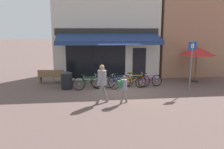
{
  "coord_description": "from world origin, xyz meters",
  "views": [
    {
      "loc": [
        -1.9,
        -11.55,
        3.21
      ],
      "look_at": [
        -0.65,
        -0.8,
        1.05
      ],
      "focal_mm": 35.0,
      "sensor_mm": 36.0,
      "label": 1
    }
  ],
  "objects_px": {
    "bicycle_green": "(88,83)",
    "bicycle_black": "(105,82)",
    "bicycle_orange": "(134,81)",
    "pedestrian_adult": "(102,80)",
    "park_bench": "(52,76)",
    "pedestrian_child": "(123,86)",
    "parking_sign": "(191,61)",
    "litter_bin": "(67,80)",
    "bicycle_blue": "(119,81)",
    "cafe_parasol": "(197,51)",
    "bicycle_purple": "(149,81)"
  },
  "relations": [
    {
      "from": "bicycle_green",
      "to": "bicycle_orange",
      "type": "height_order",
      "value": "bicycle_green"
    },
    {
      "from": "bicycle_orange",
      "to": "cafe_parasol",
      "type": "distance_m",
      "value": 4.55
    },
    {
      "from": "bicycle_green",
      "to": "pedestrian_adult",
      "type": "xyz_separation_m",
      "value": [
        0.6,
        -2.38,
        0.69
      ]
    },
    {
      "from": "bicycle_black",
      "to": "pedestrian_adult",
      "type": "distance_m",
      "value": 2.65
    },
    {
      "from": "parking_sign",
      "to": "cafe_parasol",
      "type": "height_order",
      "value": "parking_sign"
    },
    {
      "from": "pedestrian_adult",
      "to": "cafe_parasol",
      "type": "xyz_separation_m",
      "value": [
        6.22,
        3.51,
        0.91
      ]
    },
    {
      "from": "bicycle_black",
      "to": "bicycle_green",
      "type": "bearing_deg",
      "value": -143.44
    },
    {
      "from": "bicycle_green",
      "to": "litter_bin",
      "type": "height_order",
      "value": "litter_bin"
    },
    {
      "from": "pedestrian_child",
      "to": "park_bench",
      "type": "distance_m",
      "value": 5.72
    },
    {
      "from": "parking_sign",
      "to": "pedestrian_child",
      "type": "bearing_deg",
      "value": -157.87
    },
    {
      "from": "litter_bin",
      "to": "bicycle_blue",
      "type": "bearing_deg",
      "value": -0.29
    },
    {
      "from": "pedestrian_child",
      "to": "parking_sign",
      "type": "bearing_deg",
      "value": 10.69
    },
    {
      "from": "bicycle_black",
      "to": "cafe_parasol",
      "type": "xyz_separation_m",
      "value": [
        5.88,
        0.97,
        1.6
      ]
    },
    {
      "from": "cafe_parasol",
      "to": "park_bench",
      "type": "height_order",
      "value": "cafe_parasol"
    },
    {
      "from": "bicycle_black",
      "to": "bicycle_blue",
      "type": "xyz_separation_m",
      "value": [
        0.81,
        0.12,
        -0.01
      ]
    },
    {
      "from": "bicycle_blue",
      "to": "cafe_parasol",
      "type": "relative_size",
      "value": 0.78
    },
    {
      "from": "bicycle_blue",
      "to": "bicycle_purple",
      "type": "distance_m",
      "value": 1.76
    },
    {
      "from": "bicycle_black",
      "to": "bicycle_orange",
      "type": "distance_m",
      "value": 1.72
    },
    {
      "from": "bicycle_green",
      "to": "bicycle_orange",
      "type": "distance_m",
      "value": 2.66
    },
    {
      "from": "cafe_parasol",
      "to": "bicycle_green",
      "type": "bearing_deg",
      "value": -170.65
    },
    {
      "from": "bicycle_green",
      "to": "cafe_parasol",
      "type": "xyz_separation_m",
      "value": [
        6.82,
        1.12,
        1.6
      ]
    },
    {
      "from": "cafe_parasol",
      "to": "park_bench",
      "type": "distance_m",
      "value": 9.22
    },
    {
      "from": "bicycle_green",
      "to": "bicycle_black",
      "type": "bearing_deg",
      "value": -0.82
    },
    {
      "from": "bicycle_black",
      "to": "pedestrian_adult",
      "type": "xyz_separation_m",
      "value": [
        -0.34,
        -2.53,
        0.7
      ]
    },
    {
      "from": "pedestrian_child",
      "to": "parking_sign",
      "type": "relative_size",
      "value": 0.47
    },
    {
      "from": "bicycle_purple",
      "to": "pedestrian_child",
      "type": "xyz_separation_m",
      "value": [
        -1.97,
        -2.73,
        0.43
      ]
    },
    {
      "from": "litter_bin",
      "to": "parking_sign",
      "type": "bearing_deg",
      "value": -10.49
    },
    {
      "from": "parking_sign",
      "to": "park_bench",
      "type": "relative_size",
      "value": 1.67
    },
    {
      "from": "bicycle_green",
      "to": "bicycle_black",
      "type": "relative_size",
      "value": 1.05
    },
    {
      "from": "pedestrian_child",
      "to": "bicycle_orange",
      "type": "bearing_deg",
      "value": 56.72
    },
    {
      "from": "bicycle_purple",
      "to": "parking_sign",
      "type": "xyz_separation_m",
      "value": [
        1.95,
        -1.14,
        1.29
      ]
    },
    {
      "from": "litter_bin",
      "to": "cafe_parasol",
      "type": "distance_m",
      "value": 8.2
    },
    {
      "from": "bicycle_orange",
      "to": "cafe_parasol",
      "type": "height_order",
      "value": "cafe_parasol"
    },
    {
      "from": "bicycle_black",
      "to": "cafe_parasol",
      "type": "bearing_deg",
      "value": 36.77
    },
    {
      "from": "bicycle_purple",
      "to": "park_bench",
      "type": "height_order",
      "value": "park_bench"
    },
    {
      "from": "pedestrian_adult",
      "to": "park_bench",
      "type": "xyz_separation_m",
      "value": [
        -2.85,
        4.12,
        -0.61
      ]
    },
    {
      "from": "bicycle_green",
      "to": "pedestrian_child",
      "type": "bearing_deg",
      "value": -68.79
    },
    {
      "from": "bicycle_blue",
      "to": "litter_bin",
      "type": "height_order",
      "value": "litter_bin"
    },
    {
      "from": "litter_bin",
      "to": "pedestrian_child",
      "type": "bearing_deg",
      "value": -45.86
    },
    {
      "from": "bicycle_black",
      "to": "pedestrian_adult",
      "type": "relative_size",
      "value": 0.94
    },
    {
      "from": "bicycle_blue",
      "to": "bicycle_orange",
      "type": "height_order",
      "value": "bicycle_orange"
    },
    {
      "from": "bicycle_black",
      "to": "litter_bin",
      "type": "xyz_separation_m",
      "value": [
        -2.14,
        0.14,
        0.14
      ]
    },
    {
      "from": "pedestrian_adult",
      "to": "cafe_parasol",
      "type": "height_order",
      "value": "cafe_parasol"
    },
    {
      "from": "bicycle_green",
      "to": "park_bench",
      "type": "xyz_separation_m",
      "value": [
        -2.25,
        1.73,
        0.07
      ]
    },
    {
      "from": "bicycle_green",
      "to": "bicycle_orange",
      "type": "bearing_deg",
      "value": -4.67
    },
    {
      "from": "bicycle_black",
      "to": "cafe_parasol",
      "type": "relative_size",
      "value": 0.75
    },
    {
      "from": "bicycle_purple",
      "to": "parking_sign",
      "type": "relative_size",
      "value": 0.63
    },
    {
      "from": "bicycle_orange",
      "to": "cafe_parasol",
      "type": "relative_size",
      "value": 0.81
    },
    {
      "from": "pedestrian_child",
      "to": "park_bench",
      "type": "height_order",
      "value": "pedestrian_child"
    },
    {
      "from": "bicycle_green",
      "to": "parking_sign",
      "type": "distance_m",
      "value": 5.67
    }
  ]
}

